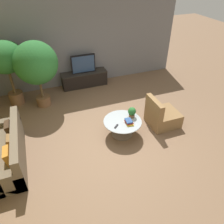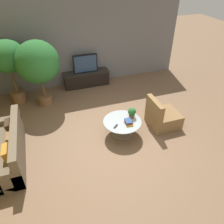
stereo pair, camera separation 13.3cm
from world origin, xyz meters
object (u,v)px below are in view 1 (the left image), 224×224
(television, at_px, (83,64))
(potted_plant_tabletop, at_px, (132,112))
(coffee_table, at_px, (122,125))
(armchair_wicker, at_px, (162,116))
(couch_by_wall, at_px, (6,152))
(potted_palm_tall, at_px, (5,60))
(potted_palm_corner, at_px, (36,64))
(media_console, at_px, (84,79))

(television, relative_size, potted_plant_tabletop, 3.01)
(coffee_table, distance_m, armchair_wicker, 1.20)
(couch_by_wall, xyz_separation_m, potted_palm_tall, (0.23, 2.55, 1.18))
(coffee_table, relative_size, couch_by_wall, 0.49)
(potted_palm_corner, bearing_deg, coffee_table, -51.00)
(armchair_wicker, relative_size, potted_plant_tabletop, 3.05)
(couch_by_wall, bearing_deg, potted_palm_tall, 174.74)
(media_console, bearing_deg, couch_by_wall, -131.13)
(potted_palm_tall, distance_m, potted_plant_tabletop, 3.93)
(potted_palm_tall, bearing_deg, potted_plant_tabletop, -41.03)
(potted_palm_corner, bearing_deg, armchair_wicker, -36.13)
(potted_palm_tall, bearing_deg, coffee_table, -45.05)
(potted_palm_corner, bearing_deg, television, 27.15)
(couch_by_wall, distance_m, potted_plant_tabletop, 3.14)
(potted_palm_tall, xyz_separation_m, potted_plant_tabletop, (2.89, -2.51, -0.87))
(media_console, xyz_separation_m, coffee_table, (0.25, -3.01, 0.04))
(media_console, relative_size, coffee_table, 1.66)
(potted_palm_tall, bearing_deg, armchair_wicker, -34.11)
(coffee_table, xyz_separation_m, potted_palm_corner, (-1.79, 2.21, 1.07))
(coffee_table, bearing_deg, potted_palm_corner, 129.00)
(media_console, relative_size, potted_palm_corner, 0.80)
(media_console, bearing_deg, potted_plant_tabletop, -79.55)
(potted_palm_corner, bearing_deg, potted_palm_tall, 154.33)
(couch_by_wall, relative_size, potted_palm_corner, 0.98)
(media_console, bearing_deg, potted_palm_tall, -170.09)
(coffee_table, height_order, couch_by_wall, couch_by_wall)
(potted_palm_corner, relative_size, potted_plant_tabletop, 7.23)
(media_console, distance_m, couch_by_wall, 3.93)
(television, distance_m, coffee_table, 3.06)
(couch_by_wall, xyz_separation_m, potted_palm_corner, (1.04, 2.16, 1.10))
(television, height_order, potted_palm_corner, potted_palm_corner)
(potted_plant_tabletop, bearing_deg, potted_palm_corner, 134.44)
(television, height_order, armchair_wicker, television)
(television, bearing_deg, media_console, 90.00)
(armchair_wicker, bearing_deg, media_console, 25.85)
(television, xyz_separation_m, couch_by_wall, (-2.58, -2.96, -0.56))
(media_console, xyz_separation_m, couch_by_wall, (-2.58, -2.96, 0.01))
(media_console, xyz_separation_m, television, (0.00, -0.00, 0.57))
(television, distance_m, potted_palm_corner, 1.82)
(coffee_table, xyz_separation_m, potted_palm_tall, (-2.59, 2.60, 1.15))
(couch_by_wall, height_order, potted_palm_tall, potted_palm_tall)
(potted_palm_corner, bearing_deg, couch_by_wall, -115.59)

